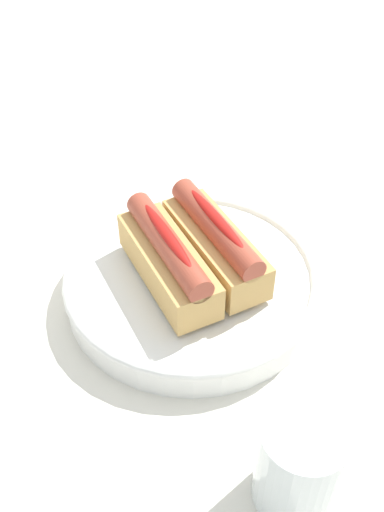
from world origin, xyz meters
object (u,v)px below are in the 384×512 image
Objects in this scene: water_glass at (298,468)px; serving_bowl at (192,282)px; hotdog_front at (215,242)px; hotdog_back at (168,259)px.

serving_bowl is at bearing 8.52° from water_glass.
hotdog_front is at bearing 2.12° from water_glass.
serving_bowl is at bearing -73.66° from hotdog_back.
water_glass is (-0.24, -0.01, -0.03)m from hotdog_front.
serving_bowl is 3.04× the size of water_glass.
serving_bowl is 0.24m from water_glass.
hotdog_front is at bearing -73.66° from hotdog_back.
serving_bowl is at bearing 106.34° from hotdog_front.
hotdog_front is (0.01, -0.03, 0.05)m from serving_bowl.
serving_bowl is 1.73× the size of hotdog_front.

